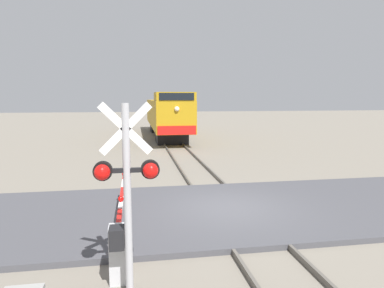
{
  "coord_description": "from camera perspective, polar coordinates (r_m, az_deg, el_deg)",
  "views": [
    {
      "loc": [
        -2.97,
        -10.36,
        3.72
      ],
      "look_at": [
        -0.94,
        1.61,
        2.05
      ],
      "focal_mm": 31.66,
      "sensor_mm": 36.0,
      "label": 1
    }
  ],
  "objects": [
    {
      "name": "rail_track_left",
      "position": [
        11.21,
        2.55,
        -11.17
      ],
      "size": [
        0.08,
        80.0,
        0.15
      ],
      "primitive_type": "cube",
      "color": "#59544C",
      "rests_on": "ground_plane"
    },
    {
      "name": "crossing_gate",
      "position": [
        7.84,
        -12.1,
        -14.16
      ],
      "size": [
        0.36,
        5.58,
        1.3
      ],
      "color": "silver",
      "rests_on": "ground_plane"
    },
    {
      "name": "rail_track_right",
      "position": [
        11.58,
        9.63,
        -10.64
      ],
      "size": [
        0.08,
        80.0,
        0.15
      ],
      "primitive_type": "cube",
      "color": "#59544C",
      "rests_on": "ground_plane"
    },
    {
      "name": "road_surface",
      "position": [
        11.37,
        6.15,
        -10.92
      ],
      "size": [
        36.0,
        5.98,
        0.15
      ],
      "primitive_type": "cube",
      "color": "#47474C",
      "rests_on": "ground_plane"
    },
    {
      "name": "ground_plane",
      "position": [
        11.4,
        6.14,
        -11.28
      ],
      "size": [
        160.0,
        160.0,
        0.0
      ],
      "primitive_type": "plane",
      "color": "gray"
    },
    {
      "name": "locomotive",
      "position": [
        32.44,
        -4.38,
        4.97
      ],
      "size": [
        2.93,
        17.39,
        4.12
      ],
      "color": "black",
      "rests_on": "ground_plane"
    },
    {
      "name": "crossing_signal",
      "position": [
        6.21,
        -10.89,
        -6.22
      ],
      "size": [
        1.18,
        0.33,
        3.65
      ],
      "color": "#ADADB2",
      "rests_on": "ground_plane"
    }
  ]
}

